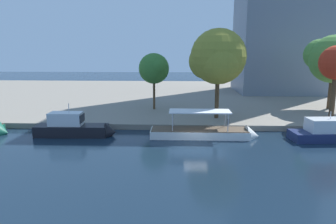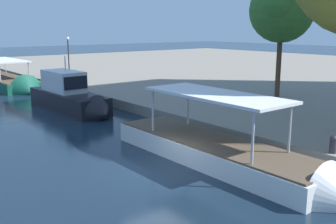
{
  "view_description": "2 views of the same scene",
  "coord_description": "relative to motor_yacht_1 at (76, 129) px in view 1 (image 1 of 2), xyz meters",
  "views": [
    {
      "loc": [
        -1.69,
        -30.34,
        9.65
      ],
      "look_at": [
        -3.18,
        4.81,
        2.46
      ],
      "focal_mm": 31.87,
      "sensor_mm": 36.0,
      "label": 1
    },
    {
      "loc": [
        12.58,
        -9.55,
        5.88
      ],
      "look_at": [
        -2.53,
        2.47,
        1.78
      ],
      "focal_mm": 43.03,
      "sensor_mm": 36.0,
      "label": 2
    }
  ],
  "objects": [
    {
      "name": "ground_plane",
      "position": [
        13.81,
        -2.61,
        -0.83
      ],
      "size": [
        220.0,
        220.0,
        0.0
      ],
      "primitive_type": "plane",
      "color": "#142333"
    },
    {
      "name": "dock_promenade",
      "position": [
        13.81,
        30.4,
        -0.48
      ],
      "size": [
        120.0,
        55.0,
        0.7
      ],
      "primitive_type": "cube",
      "color": "gray",
      "rests_on": "ground_plane"
    },
    {
      "name": "motor_yacht_1",
      "position": [
        0.0,
        0.0,
        0.0
      ],
      "size": [
        9.28,
        2.55,
        4.49
      ],
      "rotation": [
        0.0,
        0.0,
        0.03
      ],
      "color": "black",
      "rests_on": "ground_plane"
    },
    {
      "name": "tour_boat_2",
      "position": [
        15.27,
        0.06,
        -0.49
      ],
      "size": [
        12.29,
        2.81,
        4.12
      ],
      "rotation": [
        0.0,
        0.0,
        -0.0
      ],
      "color": "silver",
      "rests_on": "ground_plane"
    },
    {
      "name": "motor_yacht_3",
      "position": [
        29.27,
        -0.46,
        -0.21
      ],
      "size": [
        9.81,
        3.45,
        4.3
      ],
      "rotation": [
        0.0,
        0.0,
        0.08
      ],
      "color": "navy",
      "rests_on": "ground_plane"
    },
    {
      "name": "mooring_bollard_0",
      "position": [
        18.07,
        3.28,
        0.28
      ],
      "size": [
        0.33,
        0.33,
        0.77
      ],
      "color": "#2D2D33",
      "rests_on": "dock_promenade"
    },
    {
      "name": "tree_1",
      "position": [
        8.13,
        12.82,
        6.21
      ],
      "size": [
        4.68,
        4.76,
        8.69
      ],
      "color": "#4C3823",
      "rests_on": "dock_promenade"
    },
    {
      "name": "tree_2",
      "position": [
        16.8,
        6.82,
        7.87
      ],
      "size": [
        7.52,
        7.62,
        11.92
      ],
      "color": "#4C3823",
      "rests_on": "dock_promenade"
    },
    {
      "name": "tree_3",
      "position": [
        35.33,
        14.99,
        7.8
      ],
      "size": [
        7.61,
        7.81,
        11.45
      ],
      "color": "#4C3823",
      "rests_on": "dock_promenade"
    }
  ]
}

